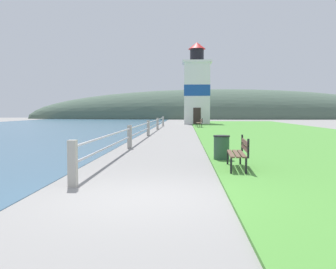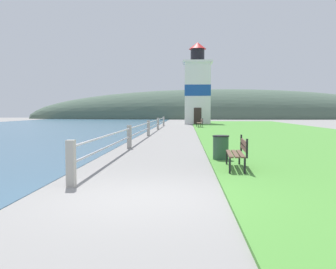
{
  "view_description": "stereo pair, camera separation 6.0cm",
  "coord_description": "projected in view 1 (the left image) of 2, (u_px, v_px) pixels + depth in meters",
  "views": [
    {
      "loc": [
        0.85,
        -6.85,
        1.64
      ],
      "look_at": [
        -0.11,
        14.12,
        0.3
      ],
      "focal_mm": 40.0,
      "sensor_mm": 36.0,
      "label": 1
    },
    {
      "loc": [
        0.91,
        -6.85,
        1.64
      ],
      "look_at": [
        -0.11,
        14.12,
        0.3
      ],
      "focal_mm": 40.0,
      "sensor_mm": 36.0,
      "label": 2
    }
  ],
  "objects": [
    {
      "name": "park_bench_near",
      "position": [
        240.0,
        151.0,
        10.18
      ],
      "size": [
        0.57,
        1.72,
        0.94
      ],
      "rotation": [
        0.0,
        0.0,
        3.08
      ],
      "color": "brown",
      "rests_on": "ground_plane"
    },
    {
      "name": "distant_hillside",
      "position": [
        220.0,
        119.0,
        76.34
      ],
      "size": [
        80.0,
        16.0,
        12.0
      ],
      "color": "#475B4C",
      "rests_on": "ground_plane"
    },
    {
      "name": "grass_verge",
      "position": [
        281.0,
        133.0,
        26.53
      ],
      "size": [
        12.0,
        59.91,
        0.06
      ],
      "color": "#4C8E38",
      "rests_on": "ground_plane"
    },
    {
      "name": "ground_plane",
      "position": [
        139.0,
        199.0,
        6.98
      ],
      "size": [
        160.0,
        160.0,
        0.0
      ],
      "primitive_type": "plane",
      "color": "gray"
    },
    {
      "name": "lighthouse",
      "position": [
        197.0,
        89.0,
        45.94
      ],
      "size": [
        3.55,
        3.55,
        9.97
      ],
      "color": "white",
      "rests_on": "ground_plane"
    },
    {
      "name": "park_bench_midway",
      "position": [
        200.0,
        122.0,
        36.05
      ],
      "size": [
        0.58,
        1.95,
        0.94
      ],
      "rotation": [
        0.0,
        0.0,
        3.2
      ],
      "color": "brown",
      "rests_on": "ground_plane"
    },
    {
      "name": "seawall_railing",
      "position": [
        148.0,
        126.0,
        24.43
      ],
      "size": [
        0.18,
        33.13,
        1.01
      ],
      "color": "#A8A399",
      "rests_on": "ground_plane"
    },
    {
      "name": "trash_bin",
      "position": [
        222.0,
        148.0,
        12.13
      ],
      "size": [
        0.54,
        0.54,
        0.84
      ],
      "color": "#2D5138",
      "rests_on": "ground_plane"
    }
  ]
}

